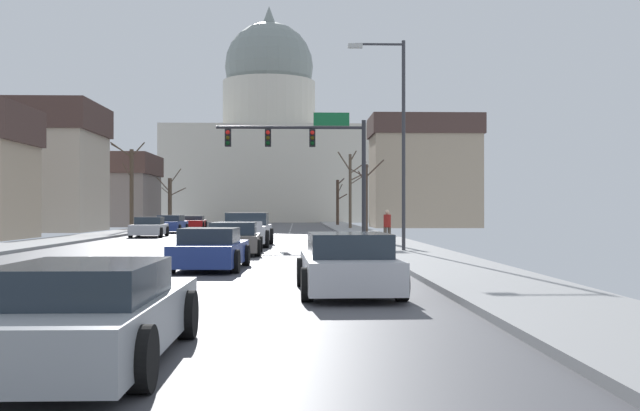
{
  "coord_description": "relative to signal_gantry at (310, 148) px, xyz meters",
  "views": [
    {
      "loc": [
        4.07,
        -26.06,
        1.71
      ],
      "look_at": [
        5.86,
        31.26,
        2.03
      ],
      "focal_mm": 41.11,
      "sensor_mm": 36.0,
      "label": 1
    }
  ],
  "objects": [
    {
      "name": "ground",
      "position": [
        -4.77,
        -12.59,
        -4.96
      ],
      "size": [
        20.0,
        180.0,
        0.2
      ],
      "color": "#4A4A4F"
    },
    {
      "name": "signal_gantry",
      "position": [
        0.0,
        0.0,
        0.0
      ],
      "size": [
        7.91,
        0.41,
        6.71
      ],
      "color": "#28282D",
      "rests_on": "ground"
    },
    {
      "name": "street_lamp_right",
      "position": [
        3.15,
        -10.39,
        -0.04
      ],
      "size": [
        2.23,
        0.24,
        8.14
      ],
      "color": "#333338",
      "rests_on": "ground"
    },
    {
      "name": "capitol_building",
      "position": [
        -4.77,
        67.22,
        5.67
      ],
      "size": [
        28.15,
        21.08,
        31.16
      ],
      "color": "beige",
      "rests_on": "ground"
    },
    {
      "name": "pickup_truck_near_00",
      "position": [
        -3.11,
        -4.07,
        -4.27
      ],
      "size": [
        2.47,
        5.68,
        1.56
      ],
      "color": "silver",
      "rests_on": "ground"
    },
    {
      "name": "sedan_near_01",
      "position": [
        -3.11,
        -10.65,
        -4.4
      ],
      "size": [
        2.18,
        4.36,
        1.23
      ],
      "color": "#6B6056",
      "rests_on": "ground"
    },
    {
      "name": "sedan_near_02",
      "position": [
        -3.18,
        -17.61,
        -4.42
      ],
      "size": [
        2.08,
        4.33,
        1.19
      ],
      "color": "navy",
      "rests_on": "ground"
    },
    {
      "name": "sedan_near_03",
      "position": [
        0.33,
        -23.73,
        -4.39
      ],
      "size": [
        2.08,
        4.49,
        1.24
      ],
      "color": "silver",
      "rests_on": "ground"
    },
    {
      "name": "sedan_near_04",
      "position": [
        -3.02,
        -30.39,
        -4.43
      ],
      "size": [
        1.98,
        4.66,
        1.13
      ],
      "color": "#9EA3A8",
      "rests_on": "ground"
    },
    {
      "name": "sedan_oncoming_00",
      "position": [
        -9.97,
        7.51,
        -4.4
      ],
      "size": [
        2.14,
        4.29,
        1.25
      ],
      "color": "silver",
      "rests_on": "ground"
    },
    {
      "name": "sedan_oncoming_01",
      "position": [
        -10.08,
        15.85,
        -4.36
      ],
      "size": [
        2.16,
        4.6,
        1.3
      ],
      "color": "navy",
      "rests_on": "ground"
    },
    {
      "name": "sedan_oncoming_02",
      "position": [
        -10.2,
        29.37,
        -4.44
      ],
      "size": [
        2.14,
        4.36,
        1.13
      ],
      "color": "#B71414",
      "rests_on": "ground"
    },
    {
      "name": "flank_building_01",
      "position": [
        -21.54,
        36.97,
        -1.25
      ],
      "size": [
        12.47,
        9.85,
        7.34
      ],
      "color": "slate",
      "rests_on": "ground"
    },
    {
      "name": "flank_building_02",
      "position": [
        -23.59,
        19.59,
        0.12
      ],
      "size": [
        14.56,
        8.91,
        10.05
      ],
      "color": "#B2A38E",
      "rests_on": "ground"
    },
    {
      "name": "flank_building_03",
      "position": [
        11.52,
        31.48,
        0.43
      ],
      "size": [
        10.43,
        6.79,
        10.68
      ],
      "color": "tan",
      "rests_on": "ground"
    },
    {
      "name": "bare_tree_00",
      "position": [
        3.85,
        23.39,
        -1.33
      ],
      "size": [
        2.56,
        0.88,
        6.56
      ],
      "color": "brown",
      "rests_on": "ground"
    },
    {
      "name": "bare_tree_01",
      "position": [
        -13.7,
        36.54,
        -2.29
      ],
      "size": [
        3.0,
        1.61,
        5.77
      ],
      "color": "brown",
      "rests_on": "ground"
    },
    {
      "name": "bare_tree_02",
      "position": [
        4.14,
        12.48,
        -2.19
      ],
      "size": [
        2.57,
        3.28,
        5.08
      ],
      "color": "#423328",
      "rests_on": "ground"
    },
    {
      "name": "bare_tree_03",
      "position": [
        -13.35,
        17.53,
        -1.5
      ],
      "size": [
        2.49,
        1.98,
        6.79
      ],
      "color": "#4C3D2D",
      "rests_on": "ground"
    },
    {
      "name": "bare_tree_04",
      "position": [
        3.5,
        36.8,
        -2.38
      ],
      "size": [
        1.12,
        1.69,
        4.79
      ],
      "color": "#423328",
      "rests_on": "ground"
    },
    {
      "name": "pedestrian_00",
      "position": [
        3.48,
        -4.86,
        -3.97
      ],
      "size": [
        0.35,
        0.34,
        1.56
      ],
      "color": "#4C4238",
      "rests_on": "ground"
    }
  ]
}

